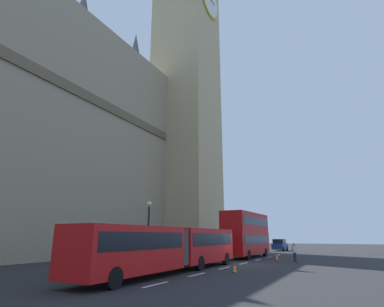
{
  "coord_description": "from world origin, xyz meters",
  "views": [
    {
      "loc": [
        -25.96,
        -9.22,
        2.36
      ],
      "look_at": [
        -3.83,
        2.4,
        9.14
      ],
      "focal_mm": 28.47,
      "sensor_mm": 36.0,
      "label": 1
    }
  ],
  "objects_px": {
    "clock_tower": "(187,45)",
    "double_decker_bus": "(246,233)",
    "pedestrian_near_cones": "(295,252)",
    "sedan_lead": "(280,245)",
    "street_lamp": "(148,227)",
    "traffic_cone_west": "(235,268)",
    "articulated_bus": "(171,245)",
    "traffic_cone_middle": "(277,258)"
  },
  "relations": [
    {
      "from": "street_lamp",
      "to": "pedestrian_near_cones",
      "type": "height_order",
      "value": "street_lamp"
    },
    {
      "from": "traffic_cone_west",
      "to": "pedestrian_near_cones",
      "type": "relative_size",
      "value": 0.34
    },
    {
      "from": "sedan_lead",
      "to": "street_lamp",
      "type": "relative_size",
      "value": 0.83
    },
    {
      "from": "articulated_bus",
      "to": "pedestrian_near_cones",
      "type": "distance_m",
      "value": 13.73
    },
    {
      "from": "sedan_lead",
      "to": "traffic_cone_middle",
      "type": "distance_m",
      "value": 21.47
    },
    {
      "from": "traffic_cone_middle",
      "to": "double_decker_bus",
      "type": "bearing_deg",
      "value": 53.47
    },
    {
      "from": "clock_tower",
      "to": "articulated_bus",
      "type": "xyz_separation_m",
      "value": [
        -27.32,
        -13.99,
        -36.88
      ]
    },
    {
      "from": "street_lamp",
      "to": "traffic_cone_middle",
      "type": "bearing_deg",
      "value": -40.19
    },
    {
      "from": "pedestrian_near_cones",
      "to": "sedan_lead",
      "type": "bearing_deg",
      "value": 15.41
    },
    {
      "from": "articulated_bus",
      "to": "traffic_cone_middle",
      "type": "xyz_separation_m",
      "value": [
        13.54,
        -3.93,
        -1.46
      ]
    },
    {
      "from": "double_decker_bus",
      "to": "sedan_lead",
      "type": "height_order",
      "value": "double_decker_bus"
    },
    {
      "from": "street_lamp",
      "to": "double_decker_bus",
      "type": "bearing_deg",
      "value": -19.24
    },
    {
      "from": "sedan_lead",
      "to": "double_decker_bus",
      "type": "bearing_deg",
      "value": -179.2
    },
    {
      "from": "clock_tower",
      "to": "traffic_cone_west",
      "type": "relative_size",
      "value": 126.64
    },
    {
      "from": "clock_tower",
      "to": "street_lamp",
      "type": "height_order",
      "value": "clock_tower"
    },
    {
      "from": "clock_tower",
      "to": "traffic_cone_middle",
      "type": "distance_m",
      "value": 44.51
    },
    {
      "from": "street_lamp",
      "to": "pedestrian_near_cones",
      "type": "relative_size",
      "value": 3.12
    },
    {
      "from": "clock_tower",
      "to": "double_decker_bus",
      "type": "height_order",
      "value": "clock_tower"
    },
    {
      "from": "sedan_lead",
      "to": "traffic_cone_west",
      "type": "xyz_separation_m",
      "value": [
        -32.56,
        -3.97,
        -0.63
      ]
    },
    {
      "from": "sedan_lead",
      "to": "traffic_cone_west",
      "type": "distance_m",
      "value": 32.81
    },
    {
      "from": "traffic_cone_middle",
      "to": "clock_tower",
      "type": "bearing_deg",
      "value": 52.45
    },
    {
      "from": "clock_tower",
      "to": "traffic_cone_middle",
      "type": "relative_size",
      "value": 126.64
    },
    {
      "from": "articulated_bus",
      "to": "traffic_cone_west",
      "type": "relative_size",
      "value": 29.09
    },
    {
      "from": "clock_tower",
      "to": "street_lamp",
      "type": "distance_m",
      "value": 43.82
    },
    {
      "from": "sedan_lead",
      "to": "street_lamp",
      "type": "distance_m",
      "value": 31.4
    },
    {
      "from": "clock_tower",
      "to": "double_decker_bus",
      "type": "xyz_separation_m",
      "value": [
        -10.86,
        -13.99,
        -35.92
      ]
    },
    {
      "from": "articulated_bus",
      "to": "street_lamp",
      "type": "distance_m",
      "value": 5.88
    },
    {
      "from": "clock_tower",
      "to": "double_decker_bus",
      "type": "relative_size",
      "value": 7.1
    },
    {
      "from": "pedestrian_near_cones",
      "to": "street_lamp",
      "type": "bearing_deg",
      "value": 130.45
    },
    {
      "from": "double_decker_bus",
      "to": "pedestrian_near_cones",
      "type": "height_order",
      "value": "double_decker_bus"
    },
    {
      "from": "articulated_bus",
      "to": "double_decker_bus",
      "type": "distance_m",
      "value": 16.48
    },
    {
      "from": "double_decker_bus",
      "to": "pedestrian_near_cones",
      "type": "relative_size",
      "value": 6.12
    },
    {
      "from": "clock_tower",
      "to": "traffic_cone_middle",
      "type": "xyz_separation_m",
      "value": [
        -13.78,
        -17.92,
        -38.34
      ]
    },
    {
      "from": "clock_tower",
      "to": "pedestrian_near_cones",
      "type": "height_order",
      "value": "clock_tower"
    },
    {
      "from": "traffic_cone_middle",
      "to": "street_lamp",
      "type": "xyz_separation_m",
      "value": [
        -9.99,
        8.44,
        2.77
      ]
    },
    {
      "from": "clock_tower",
      "to": "traffic_cone_west",
      "type": "distance_m",
      "value": 49.23
    },
    {
      "from": "traffic_cone_west",
      "to": "articulated_bus",
      "type": "bearing_deg",
      "value": 118.56
    },
    {
      "from": "articulated_bus",
      "to": "pedestrian_near_cones",
      "type": "height_order",
      "value": "articulated_bus"
    },
    {
      "from": "sedan_lead",
      "to": "street_lamp",
      "type": "xyz_separation_m",
      "value": [
        -31.04,
        4.25,
        2.14
      ]
    },
    {
      "from": "street_lamp",
      "to": "sedan_lead",
      "type": "bearing_deg",
      "value": -7.8
    },
    {
      "from": "clock_tower",
      "to": "traffic_cone_west",
      "type": "height_order",
      "value": "clock_tower"
    },
    {
      "from": "articulated_bus",
      "to": "double_decker_bus",
      "type": "relative_size",
      "value": 1.63
    }
  ]
}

